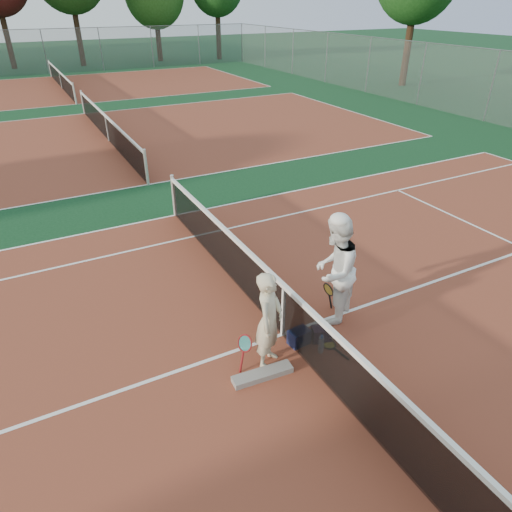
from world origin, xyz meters
The scene contains 17 objects.
ground centered at (0.00, 0.00, 0.00)m, with size 130.00×130.00×0.00m, color #0E3419.
court_main centered at (0.00, 0.00, 0.00)m, with size 23.77×10.97×0.01m, color brown.
court_far_a centered at (0.00, 13.50, 0.00)m, with size 23.77×10.97×0.01m, color brown.
court_far_b centered at (0.00, 27.00, 0.00)m, with size 23.77×10.97×0.01m, color brown.
net_main centered at (0.00, 0.00, 0.51)m, with size 0.10×10.98×1.02m, color black, non-canonical shape.
net_far_a centered at (0.00, 13.50, 0.51)m, with size 0.10×10.98×1.02m, color black, non-canonical shape.
net_far_b centered at (0.00, 27.00, 0.51)m, with size 0.10×10.98×1.02m, color black, non-canonical shape.
fence_back centered at (0.00, 34.00, 1.50)m, with size 32.00×0.06×3.00m, color slate, non-canonical shape.
player_a centered at (-0.53, -0.47, 0.81)m, with size 0.59×0.39×1.62m, color beige.
player_b centered at (1.00, 0.02, 0.98)m, with size 0.95×0.74×1.96m, color white.
racket_red centered at (-0.89, -0.37, 0.29)m, with size 0.24×0.27×0.57m, color maroon, non-canonical shape.
racket_black_held centered at (1.06, 0.21, 0.29)m, with size 0.19×0.27×0.59m, color black, non-canonical shape.
racket_spare centered at (0.53, -0.57, 0.01)m, with size 0.60×0.27×0.03m, color black, non-canonical shape.
sports_bag_navy centered at (0.12, -0.32, 0.13)m, with size 0.34×0.23×0.27m, color #101532.
sports_bag_purple centered at (0.49, -0.41, 0.12)m, with size 0.31×0.21×0.25m, color black.
net_cover_canvas centered at (-0.77, -0.71, 0.05)m, with size 0.94×0.22×0.10m, color slate.
water_bottle centered at (0.32, -0.66, 0.15)m, with size 0.09×0.09×0.30m, color silver.
Camera 1 is at (-3.21, -5.14, 4.98)m, focal length 32.00 mm.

